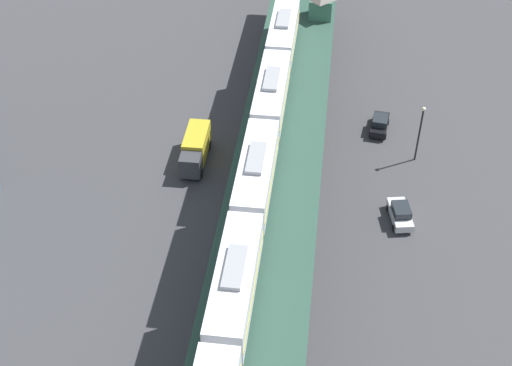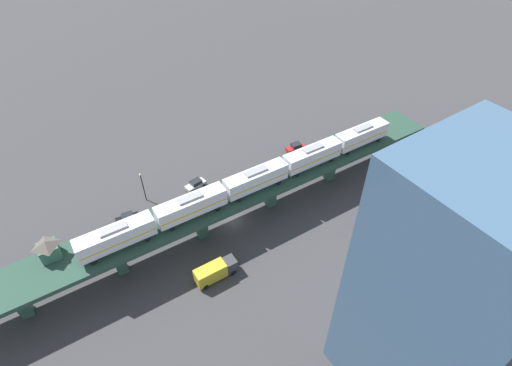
{
  "view_description": "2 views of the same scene",
  "coord_description": "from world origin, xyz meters",
  "px_view_note": "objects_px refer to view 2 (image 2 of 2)",
  "views": [
    {
      "loc": [
        2.76,
        -51.31,
        48.96
      ],
      "look_at": [
        -1.53,
        -4.26,
        8.74
      ],
      "focal_mm": 50.0,
      "sensor_mm": 36.0,
      "label": 1
    },
    {
      "loc": [
        -45.56,
        25.27,
        56.36
      ],
      "look_at": [
        -1.53,
        -4.26,
        8.74
      ],
      "focal_mm": 28.0,
      "sensor_mm": 36.0,
      "label": 2
    }
  ],
  "objects_px": {
    "delivery_truck": "(215,271)",
    "subway_train": "(256,179)",
    "street_car_red": "(296,147)",
    "street_car_silver": "(196,184)",
    "street_lamp": "(143,185)",
    "office_tower": "(446,297)",
    "street_car_black": "(128,218)",
    "signal_hut": "(48,249)"
  },
  "relations": [
    {
      "from": "delivery_truck",
      "to": "street_lamp",
      "type": "bearing_deg",
      "value": 5.89
    },
    {
      "from": "street_car_red",
      "to": "delivery_truck",
      "type": "bearing_deg",
      "value": 121.78
    },
    {
      "from": "street_lamp",
      "to": "subway_train",
      "type": "bearing_deg",
      "value": -135.59
    },
    {
      "from": "signal_hut",
      "to": "street_car_silver",
      "type": "bearing_deg",
      "value": -72.57
    },
    {
      "from": "street_car_black",
      "to": "office_tower",
      "type": "bearing_deg",
      "value": -155.37
    },
    {
      "from": "street_car_red",
      "to": "street_car_silver",
      "type": "relative_size",
      "value": 0.99
    },
    {
      "from": "street_car_black",
      "to": "street_car_silver",
      "type": "height_order",
      "value": "same"
    },
    {
      "from": "subway_train",
      "to": "delivery_truck",
      "type": "relative_size",
      "value": 8.61
    },
    {
      "from": "street_car_black",
      "to": "street_car_red",
      "type": "xyz_separation_m",
      "value": [
        -0.04,
        -40.28,
        0.0
      ]
    },
    {
      "from": "street_car_red",
      "to": "street_lamp",
      "type": "xyz_separation_m",
      "value": [
        3.74,
        35.15,
        3.17
      ]
    },
    {
      "from": "street_car_black",
      "to": "delivery_truck",
      "type": "relative_size",
      "value": 0.64
    },
    {
      "from": "subway_train",
      "to": "street_lamp",
      "type": "relative_size",
      "value": 9.0
    },
    {
      "from": "subway_train",
      "to": "street_lamp",
      "type": "xyz_separation_m",
      "value": [
        16.14,
        15.81,
        -5.67
      ]
    },
    {
      "from": "subway_train",
      "to": "street_car_silver",
      "type": "bearing_deg",
      "value": 22.66
    },
    {
      "from": "street_car_black",
      "to": "street_car_silver",
      "type": "distance_m",
      "value": 15.23
    },
    {
      "from": "street_car_silver",
      "to": "delivery_truck",
      "type": "distance_m",
      "value": 22.98
    },
    {
      "from": "delivery_truck",
      "to": "office_tower",
      "type": "distance_m",
      "value": 35.23
    },
    {
      "from": "signal_hut",
      "to": "delivery_truck",
      "type": "height_order",
      "value": "signal_hut"
    },
    {
      "from": "subway_train",
      "to": "office_tower",
      "type": "height_order",
      "value": "office_tower"
    },
    {
      "from": "delivery_truck",
      "to": "street_car_silver",
      "type": "bearing_deg",
      "value": -19.22
    },
    {
      "from": "street_car_red",
      "to": "office_tower",
      "type": "height_order",
      "value": "office_tower"
    },
    {
      "from": "street_car_silver",
      "to": "street_lamp",
      "type": "height_order",
      "value": "street_lamp"
    },
    {
      "from": "delivery_truck",
      "to": "office_tower",
      "type": "bearing_deg",
      "value": -152.54
    },
    {
      "from": "street_car_black",
      "to": "delivery_truck",
      "type": "xyz_separation_m",
      "value": [
        -20.28,
        -7.61,
        0.82
      ]
    },
    {
      "from": "signal_hut",
      "to": "office_tower",
      "type": "distance_m",
      "value": 54.53
    },
    {
      "from": "subway_train",
      "to": "street_car_red",
      "type": "relative_size",
      "value": 13.64
    },
    {
      "from": "signal_hut",
      "to": "street_lamp",
      "type": "height_order",
      "value": "signal_hut"
    },
    {
      "from": "signal_hut",
      "to": "street_lamp",
      "type": "distance_m",
      "value": 22.26
    },
    {
      "from": "signal_hut",
      "to": "street_car_black",
      "type": "relative_size",
      "value": 0.74
    },
    {
      "from": "street_car_black",
      "to": "office_tower",
      "type": "height_order",
      "value": "office_tower"
    },
    {
      "from": "street_car_black",
      "to": "street_lamp",
      "type": "height_order",
      "value": "street_lamp"
    },
    {
      "from": "subway_train",
      "to": "signal_hut",
      "type": "relative_size",
      "value": 18.37
    },
    {
      "from": "street_car_silver",
      "to": "street_lamp",
      "type": "distance_m",
      "value": 10.77
    },
    {
      "from": "signal_hut",
      "to": "delivery_truck",
      "type": "xyz_separation_m",
      "value": [
        -12.71,
        -21.03,
        -7.27
      ]
    },
    {
      "from": "street_lamp",
      "to": "office_tower",
      "type": "xyz_separation_m",
      "value": [
        -51.73,
        -16.89,
        13.89
      ]
    },
    {
      "from": "street_car_red",
      "to": "street_car_black",
      "type": "bearing_deg",
      "value": 89.94
    },
    {
      "from": "delivery_truck",
      "to": "office_tower",
      "type": "xyz_separation_m",
      "value": [
        -27.75,
        -14.42,
        16.24
      ]
    },
    {
      "from": "delivery_truck",
      "to": "subway_train",
      "type": "bearing_deg",
      "value": -59.56
    },
    {
      "from": "signal_hut",
      "to": "street_car_red",
      "type": "bearing_deg",
      "value": -82.01
    },
    {
      "from": "street_car_silver",
      "to": "delivery_truck",
      "type": "bearing_deg",
      "value": 160.78
    },
    {
      "from": "signal_hut",
      "to": "office_tower",
      "type": "xyz_separation_m",
      "value": [
        -40.45,
        -35.45,
        8.97
      ]
    },
    {
      "from": "street_lamp",
      "to": "street_car_silver",
      "type": "bearing_deg",
      "value": -102.9
    }
  ]
}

